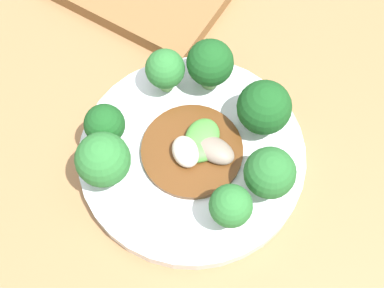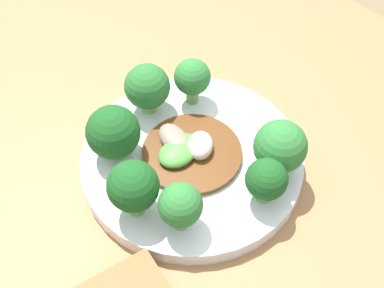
# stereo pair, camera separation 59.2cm
# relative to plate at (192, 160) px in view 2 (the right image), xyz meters

# --- Properties ---
(plate) EXTENTS (0.25, 0.25, 0.02)m
(plate) POSITION_rel_plate_xyz_m (0.00, 0.00, 0.00)
(plate) COLOR silver
(plate) RESTS_ON table
(broccoli_southwest) EXTENTS (0.06, 0.06, 0.07)m
(broccoli_southwest) POSITION_rel_plate_xyz_m (-0.06, -0.06, 0.05)
(broccoli_southwest) COLOR #70A356
(broccoli_southwest) RESTS_ON plate
(broccoli_south) EXTENTS (0.05, 0.05, 0.07)m
(broccoli_south) POSITION_rel_plate_xyz_m (0.01, -0.09, 0.05)
(broccoli_south) COLOR #70A356
(broccoli_south) RESTS_ON plate
(broccoli_west) EXTENTS (0.05, 0.05, 0.06)m
(broccoli_west) POSITION_rel_plate_xyz_m (-0.09, 0.01, 0.05)
(broccoli_west) COLOR #89B76B
(broccoli_west) RESTS_ON plate
(broccoli_northeast) EXTENTS (0.06, 0.06, 0.07)m
(broccoli_northeast) POSITION_rel_plate_xyz_m (0.08, 0.06, 0.05)
(broccoli_northeast) COLOR #7AAD5B
(broccoli_northeast) RESTS_ON plate
(broccoli_southeast) EXTENTS (0.04, 0.04, 0.06)m
(broccoli_southeast) POSITION_rel_plate_xyz_m (0.06, -0.07, 0.04)
(broccoli_southeast) COLOR #70A356
(broccoli_southeast) RESTS_ON plate
(broccoli_east) EXTENTS (0.04, 0.04, 0.06)m
(broccoli_east) POSITION_rel_plate_xyz_m (0.09, 0.02, 0.04)
(broccoli_east) COLOR #70A356
(broccoli_east) RESTS_ON plate
(broccoli_northwest) EXTENTS (0.04, 0.04, 0.06)m
(broccoli_northwest) POSITION_rel_plate_xyz_m (-0.06, 0.06, 0.05)
(broccoli_northwest) COLOR #70A356
(broccoli_northwest) RESTS_ON plate
(stirfry_center) EXTENTS (0.11, 0.11, 0.03)m
(stirfry_center) POSITION_rel_plate_xyz_m (-0.00, -0.00, 0.02)
(stirfry_center) COLOR #5B3314
(stirfry_center) RESTS_ON plate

